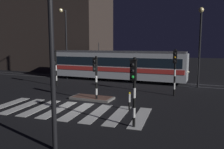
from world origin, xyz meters
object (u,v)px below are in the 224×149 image
object	(u,v)px
bollard_island_edge	(129,101)
street_lamp_trackside_left	(65,36)
traffic_light_median_centre	(96,72)
traffic_light_corner_near_right	(134,82)
street_lamp_near_kerb	(46,26)
traffic_light_corner_far_right	(175,65)
tram	(117,65)
street_lamp_trackside_right	(200,38)
traffic_light_corner_far_left	(55,62)

from	to	relation	value
bollard_island_edge	street_lamp_trackside_left	bearing A→B (deg)	139.49
street_lamp_trackside_left	traffic_light_median_centre	bearing A→B (deg)	-45.50
traffic_light_corner_near_right	street_lamp_near_kerb	size ratio (longest dim) A/B	0.47
traffic_light_median_centre	traffic_light_corner_far_right	xyz separation A→B (m)	(4.78, 3.81, 0.29)
traffic_light_median_centre	tram	distance (m)	9.39
traffic_light_median_centre	street_lamp_trackside_right	bearing A→B (deg)	51.67
street_lamp_near_kerb	street_lamp_trackside_right	bearing A→B (deg)	73.86
street_lamp_trackside_right	tram	distance (m)	8.87
street_lamp_trackside_left	bollard_island_edge	world-z (taller)	street_lamp_trackside_left
traffic_light_median_centre	traffic_light_corner_far_right	size ratio (longest dim) A/B	0.88
street_lamp_trackside_right	tram	world-z (taller)	street_lamp_trackside_right
traffic_light_median_centre	tram	size ratio (longest dim) A/B	0.21
traffic_light_corner_near_right	street_lamp_trackside_left	bearing A→B (deg)	134.82
traffic_light_corner_far_right	tram	world-z (taller)	tram
tram	bollard_island_edge	distance (m)	11.44
bollard_island_edge	traffic_light_corner_near_right	bearing A→B (deg)	-68.11
traffic_light_corner_near_right	street_lamp_trackside_right	distance (m)	12.32
traffic_light_corner_near_right	street_lamp_trackside_left	world-z (taller)	street_lamp_trackside_left
traffic_light_median_centre	street_lamp_near_kerb	xyz separation A→B (m)	(1.88, -7.41, 2.48)
street_lamp_near_kerb	bollard_island_edge	size ratio (longest dim) A/B	6.46
tram	bollard_island_edge	bearing A→B (deg)	-64.88
traffic_light_corner_far_right	traffic_light_corner_far_left	bearing A→B (deg)	179.64
traffic_light_corner_far_right	street_lamp_near_kerb	distance (m)	11.79
street_lamp_trackside_right	tram	bearing A→B (deg)	172.19
traffic_light_corner_near_right	bollard_island_edge	size ratio (longest dim) A/B	3.01
traffic_light_corner_far_right	tram	bearing A→B (deg)	141.72
street_lamp_trackside_right	traffic_light_corner_far_right	bearing A→B (deg)	-110.37
traffic_light_corner_near_right	bollard_island_edge	bearing A→B (deg)	111.89
street_lamp_trackside_left	street_lamp_near_kerb	bearing A→B (deg)	-57.76
street_lamp_trackside_left	traffic_light_corner_far_right	bearing A→B (deg)	-18.17
tram	street_lamp_trackside_right	bearing A→B (deg)	-7.81
traffic_light_corner_near_right	street_lamp_near_kerb	xyz separation A→B (m)	(-2.02, -3.57, 2.34)
traffic_light_corner_near_right	traffic_light_median_centre	bearing A→B (deg)	135.45
traffic_light_corner_far_right	traffic_light_corner_near_right	size ratio (longest dim) A/B	1.07
traffic_light_corner_near_right	street_lamp_near_kerb	bearing A→B (deg)	-119.57
traffic_light_median_centre	traffic_light_corner_far_left	bearing A→B (deg)	147.98
traffic_light_corner_far_left	traffic_light_corner_near_right	xyz separation A→B (m)	(10.10, -7.72, -0.07)
traffic_light_corner_far_left	traffic_light_corner_near_right	bearing A→B (deg)	-37.38
street_lamp_trackside_left	tram	xyz separation A→B (m)	(5.78, 1.23, -3.14)
traffic_light_corner_far_right	street_lamp_near_kerb	world-z (taller)	street_lamp_near_kerb
traffic_light_corner_far_right	bollard_island_edge	xyz separation A→B (m)	(-1.96, -4.94, -1.80)
traffic_light_median_centre	traffic_light_corner_near_right	bearing A→B (deg)	-44.55
tram	traffic_light_corner_near_right	bearing A→B (deg)	-65.54
traffic_light_corner_far_right	traffic_light_median_centre	bearing A→B (deg)	-141.45
traffic_light_corner_far_left	tram	distance (m)	6.77
traffic_light_corner_far_right	bollard_island_edge	distance (m)	5.61
street_lamp_trackside_left	street_lamp_near_kerb	world-z (taller)	street_lamp_trackside_left
street_lamp_trackside_right	bollard_island_edge	world-z (taller)	street_lamp_trackside_right
street_lamp_trackside_right	street_lamp_near_kerb	size ratio (longest dim) A/B	0.98
traffic_light_corner_far_left	traffic_light_corner_near_right	distance (m)	12.71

